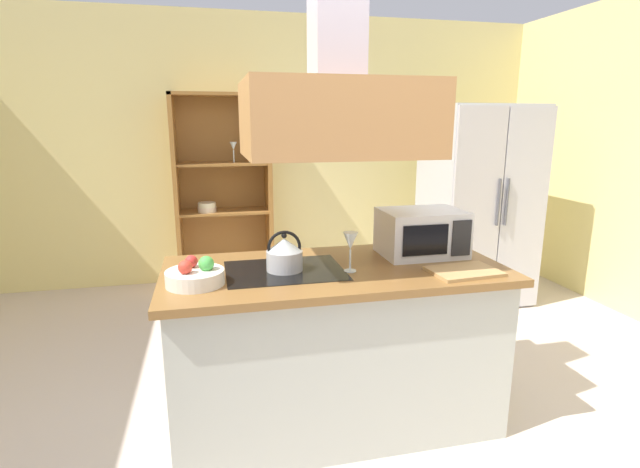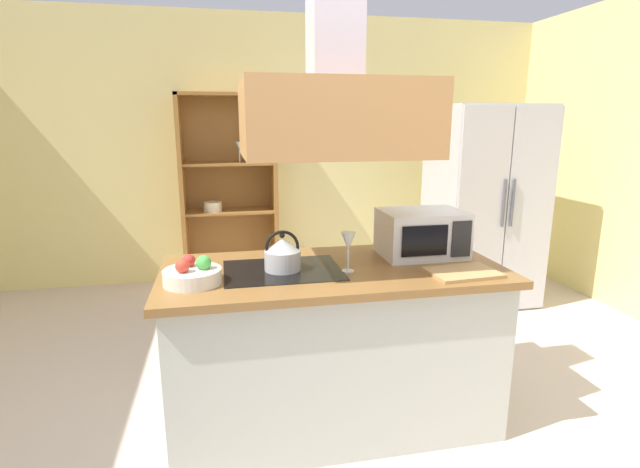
{
  "view_description": "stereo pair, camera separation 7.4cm",
  "coord_description": "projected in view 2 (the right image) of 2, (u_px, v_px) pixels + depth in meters",
  "views": [
    {
      "loc": [
        -0.54,
        -2.11,
        1.65
      ],
      "look_at": [
        0.08,
        0.59,
        1.0
      ],
      "focal_mm": 26.97,
      "sensor_mm": 36.0,
      "label": 1
    },
    {
      "loc": [
        -0.47,
        -2.12,
        1.65
      ],
      "look_at": [
        0.08,
        0.59,
        1.0
      ],
      "focal_mm": 26.97,
      "sensor_mm": 36.0,
      "label": 2
    }
  ],
  "objects": [
    {
      "name": "ground_plane",
      "position": [
        327.0,
        447.0,
        2.5
      ],
      "size": [
        7.8,
        7.8,
        0.0
      ],
      "primitive_type": "plane",
      "color": "beige"
    },
    {
      "name": "wall_back",
      "position": [
        267.0,
        151.0,
        5.05
      ],
      "size": [
        6.0,
        0.12,
        2.7
      ],
      "primitive_type": "cube",
      "color": "#E5D588",
      "rests_on": "ground"
    },
    {
      "name": "kitchen_island",
      "position": [
        333.0,
        345.0,
        2.64
      ],
      "size": [
        1.79,
        0.84,
        0.9
      ],
      "color": "#B5B8AE",
      "rests_on": "ground"
    },
    {
      "name": "range_hood",
      "position": [
        334.0,
        96.0,
        2.33
      ],
      "size": [
        0.9,
        0.7,
        1.22
      ],
      "color": "#B88049"
    },
    {
      "name": "refrigerator",
      "position": [
        483.0,
        206.0,
        4.39
      ],
      "size": [
        0.9,
        0.77,
        1.79
      ],
      "color": "#BABBBD",
      "rests_on": "ground"
    },
    {
      "name": "dish_cabinet",
      "position": [
        230.0,
        202.0,
        4.87
      ],
      "size": [
        0.94,
        0.4,
        1.91
      ],
      "color": "#97642D",
      "rests_on": "ground"
    },
    {
      "name": "kettle",
      "position": [
        282.0,
        254.0,
        2.46
      ],
      "size": [
        0.19,
        0.19,
        0.21
      ],
      "color": "#B3B3B8",
      "rests_on": "kitchen_island"
    },
    {
      "name": "cutting_board",
      "position": [
        463.0,
        273.0,
        2.42
      ],
      "size": [
        0.36,
        0.27,
        0.02
      ],
      "primitive_type": "cube",
      "rotation": [
        0.0,
        0.0,
        0.08
      ],
      "color": "tan",
      "rests_on": "kitchen_island"
    },
    {
      "name": "microwave",
      "position": [
        422.0,
        233.0,
        2.73
      ],
      "size": [
        0.46,
        0.35,
        0.26
      ],
      "color": "silver",
      "rests_on": "kitchen_island"
    },
    {
      "name": "wine_glass_on_counter",
      "position": [
        348.0,
        243.0,
        2.43
      ],
      "size": [
        0.08,
        0.08,
        0.21
      ],
      "color": "silver",
      "rests_on": "kitchen_island"
    },
    {
      "name": "fruit_bowl",
      "position": [
        193.0,
        275.0,
        2.27
      ],
      "size": [
        0.27,
        0.27,
        0.14
      ],
      "color": "silver",
      "rests_on": "kitchen_island"
    }
  ]
}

